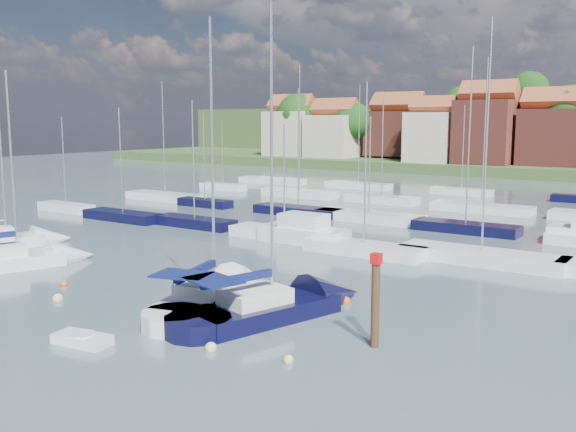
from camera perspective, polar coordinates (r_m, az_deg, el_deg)
The scene contains 13 objects.
ground at distance 64.86m, azimuth 15.11°, elevation -0.02°, with size 260.00×260.00×0.00m, color #405157.
sailboat_left at distance 44.64m, azimuth -22.19°, elevation -3.71°, with size 5.59×10.11×13.41m.
sailboat_centre at distance 33.95m, azimuth -5.90°, elevation -6.88°, with size 5.90×11.81×15.52m.
sailboat_navy at distance 31.54m, azimuth -0.17°, elevation -8.04°, with size 6.05×11.85×15.89m.
sailboat_far at distance 51.84m, azimuth -23.16°, elevation -2.15°, with size 5.63×9.52×12.39m.
tender at distance 28.82m, azimuth -17.82°, elevation -10.40°, with size 2.65×1.53×0.54m.
timber_piling at distance 27.18m, azimuth 7.73°, elevation -9.52°, with size 0.40×0.40×6.23m.
buoy_c at distance 35.89m, azimuth -19.76°, elevation -7.08°, with size 0.54×0.54×0.54m, color beige.
buoy_d at distance 27.05m, azimuth -6.87°, elevation -11.77°, with size 0.50×0.50×0.50m, color beige.
buoy_e at distance 33.46m, azimuth 5.16°, elevation -7.73°, with size 0.50×0.50×0.50m, color #D85914.
buoy_f at distance 25.63m, azimuth 0.03°, elevation -12.89°, with size 0.42×0.42×0.42m, color beige.
buoy_g at distance 38.83m, azimuth -19.29°, elevation -5.88°, with size 0.43×0.43×0.43m, color #D85914.
marina_field at distance 59.65m, azimuth 15.29°, elevation -0.34°, with size 79.62×41.41×15.93m.
Camera 1 is at (21.12, -20.60, 9.39)m, focal length 40.00 mm.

